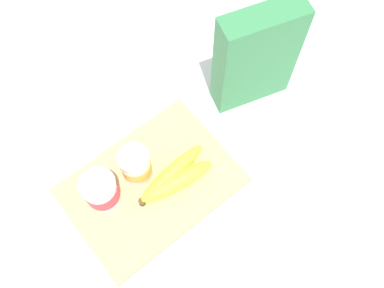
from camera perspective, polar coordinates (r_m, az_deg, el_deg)
ground_plane at (r=0.95m, az=-5.30°, el=-5.59°), size 2.40×2.40×0.00m
cutting_board at (r=0.94m, az=-5.35°, el=-5.40°), size 0.35×0.25×0.02m
cereal_box at (r=0.94m, az=8.32°, el=11.03°), size 0.18×0.11×0.27m
yogurt_cup_front at (r=0.90m, az=-11.80°, el=-6.00°), size 0.07×0.07×0.09m
yogurt_cup_back at (r=0.90m, az=-7.36°, el=-2.76°), size 0.06×0.06×0.09m
banana_bunch at (r=0.92m, az=-2.28°, el=-4.39°), size 0.18×0.08×0.04m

